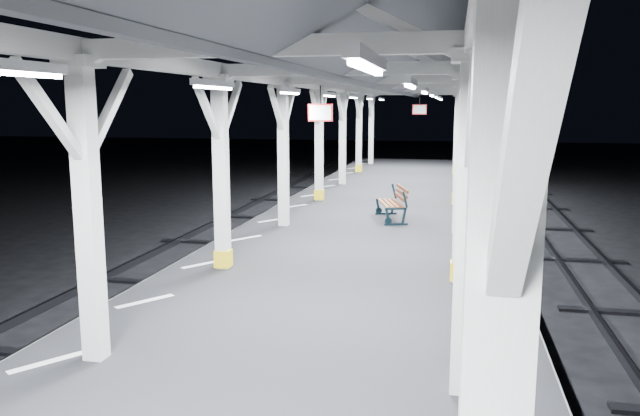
% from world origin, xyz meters
% --- Properties ---
extents(ground, '(120.00, 120.00, 0.00)m').
position_xyz_m(ground, '(0.00, 0.00, 0.00)').
color(ground, black).
rests_on(ground, ground).
extents(platform, '(6.00, 50.00, 1.00)m').
position_xyz_m(platform, '(0.00, 0.00, 0.50)').
color(platform, black).
rests_on(platform, ground).
extents(hazard_stripes_left, '(1.00, 48.00, 0.01)m').
position_xyz_m(hazard_stripes_left, '(-2.45, 0.00, 1.00)').
color(hazard_stripes_left, silver).
rests_on(hazard_stripes_left, platform).
extents(hazard_stripes_right, '(1.00, 48.00, 0.01)m').
position_xyz_m(hazard_stripes_right, '(2.45, 0.00, 1.00)').
color(hazard_stripes_right, silver).
rests_on(hazard_stripes_right, platform).
extents(canopy, '(5.40, 49.00, 4.65)m').
position_xyz_m(canopy, '(0.00, -0.02, 4.56)').
color(canopy, silver).
rests_on(canopy, platform).
extents(bench_mid, '(0.95, 1.63, 0.83)m').
position_xyz_m(bench_mid, '(0.48, 7.31, 1.44)').
color(bench_mid, black).
rests_on(bench_mid, platform).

